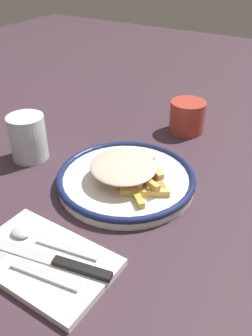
# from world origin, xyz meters

# --- Properties ---
(ground_plane) EXTENTS (2.60, 2.60, 0.00)m
(ground_plane) POSITION_xyz_m (0.00, 0.00, 0.00)
(ground_plane) COLOR #3D2B35
(plate) EXTENTS (0.27, 0.27, 0.03)m
(plate) POSITION_xyz_m (0.00, 0.00, 0.01)
(plate) COLOR white
(plate) RESTS_ON ground_plane
(fries_heap) EXTENTS (0.18, 0.19, 0.04)m
(fries_heap) POSITION_xyz_m (-0.00, -0.01, 0.04)
(fries_heap) COLOR #C78342
(fries_heap) RESTS_ON plate
(napkin) EXTENTS (0.14, 0.22, 0.01)m
(napkin) POSITION_xyz_m (-0.24, -0.00, 0.01)
(napkin) COLOR white
(napkin) RESTS_ON ground_plane
(fork) EXTENTS (0.04, 0.18, 0.01)m
(fork) POSITION_xyz_m (-0.27, 0.01, 0.01)
(fork) COLOR silver
(fork) RESTS_ON napkin
(knife) EXTENTS (0.05, 0.21, 0.01)m
(knife) POSITION_xyz_m (-0.23, -0.02, 0.02)
(knife) COLOR black
(knife) RESTS_ON napkin
(spoon) EXTENTS (0.04, 0.15, 0.01)m
(spoon) POSITION_xyz_m (-0.21, 0.03, 0.02)
(spoon) COLOR silver
(spoon) RESTS_ON napkin
(water_glass) EXTENTS (0.08, 0.08, 0.10)m
(water_glass) POSITION_xyz_m (-0.02, 0.23, 0.05)
(water_glass) COLOR silver
(water_glass) RESTS_ON ground_plane
(coffee_mug) EXTENTS (0.11, 0.09, 0.08)m
(coffee_mug) POSITION_xyz_m (0.28, -0.01, 0.04)
(coffee_mug) COLOR #B64030
(coffee_mug) RESTS_ON ground_plane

